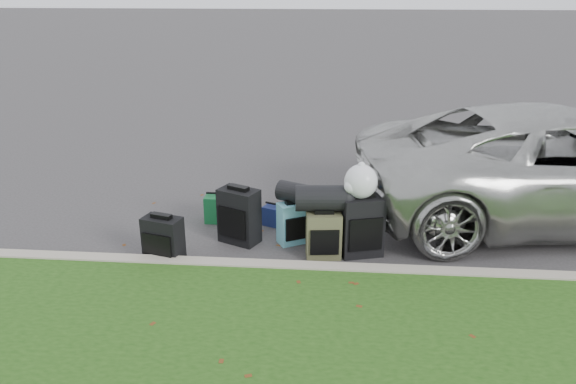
# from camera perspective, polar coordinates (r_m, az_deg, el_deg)

# --- Properties ---
(ground) EXTENTS (120.00, 120.00, 0.00)m
(ground) POSITION_cam_1_polar(r_m,az_deg,el_deg) (7.27, 0.66, -4.64)
(ground) COLOR #383535
(ground) RESTS_ON ground
(curb) EXTENTS (120.00, 0.18, 0.15)m
(curb) POSITION_cam_1_polar(r_m,az_deg,el_deg) (6.35, -0.01, -7.89)
(curb) COLOR #9E937F
(curb) RESTS_ON ground
(suv) EXTENTS (5.85, 3.24, 1.55)m
(suv) POSITION_cam_1_polar(r_m,az_deg,el_deg) (8.46, 26.43, 2.45)
(suv) COLOR #B7B7B2
(suv) RESTS_ON ground
(suitcase_small_black) EXTENTS (0.50, 0.36, 0.56)m
(suitcase_small_black) POSITION_cam_1_polar(r_m,az_deg,el_deg) (6.71, -12.55, -4.79)
(suitcase_small_black) COLOR black
(suitcase_small_black) RESTS_ON ground
(suitcase_large_black_left) EXTENTS (0.56, 0.47, 0.70)m
(suitcase_large_black_left) POSITION_cam_1_polar(r_m,az_deg,el_deg) (7.05, -4.98, -2.43)
(suitcase_large_black_left) COLOR black
(suitcase_large_black_left) RESTS_ON ground
(suitcase_olive) EXTENTS (0.44, 0.30, 0.56)m
(suitcase_olive) POSITION_cam_1_polar(r_m,az_deg,el_deg) (6.68, 3.64, -4.40)
(suitcase_olive) COLOR #3E3F26
(suitcase_olive) RESTS_ON ground
(suitcase_teal) EXTENTS (0.43, 0.37, 0.53)m
(suitcase_teal) POSITION_cam_1_polar(r_m,az_deg,el_deg) (7.04, 0.53, -3.17)
(suitcase_teal) COLOR teal
(suitcase_teal) RESTS_ON ground
(suitcase_large_black_right) EXTENTS (0.55, 0.42, 0.73)m
(suitcase_large_black_right) POSITION_cam_1_polar(r_m,az_deg,el_deg) (6.76, 7.50, -3.46)
(suitcase_large_black_right) COLOR black
(suitcase_large_black_right) RESTS_ON ground
(tote_green) EXTENTS (0.33, 0.26, 0.37)m
(tote_green) POSITION_cam_1_polar(r_m,az_deg,el_deg) (7.74, -7.16, -1.67)
(tote_green) COLOR #166632
(tote_green) RESTS_ON ground
(tote_navy) EXTENTS (0.30, 0.28, 0.27)m
(tote_navy) POSITION_cam_1_polar(r_m,az_deg,el_deg) (7.59, -1.51, -2.41)
(tote_navy) COLOR navy
(tote_navy) RESTS_ON ground
(duffel_left) EXTENTS (0.60, 0.36, 0.31)m
(duffel_left) POSITION_cam_1_polar(r_m,az_deg,el_deg) (6.59, 3.28, -0.64)
(duffel_left) COLOR black
(duffel_left) RESTS_ON suitcase_olive
(duffel_right) EXTENTS (0.52, 0.43, 0.26)m
(duffel_right) POSITION_cam_1_polar(r_m,az_deg,el_deg) (6.91, 0.82, -0.09)
(duffel_right) COLOR black
(duffel_right) RESTS_ON suitcase_teal
(trash_bag) EXTENTS (0.39, 0.39, 0.39)m
(trash_bag) POSITION_cam_1_polar(r_m,az_deg,el_deg) (6.56, 7.41, 1.07)
(trash_bag) COLOR white
(trash_bag) RESTS_ON suitcase_large_black_right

